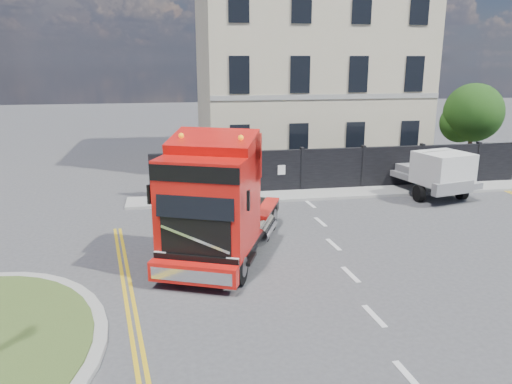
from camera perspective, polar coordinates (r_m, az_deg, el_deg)
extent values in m
plane|color=#424244|center=(14.55, -0.92, -9.61)|extent=(120.00, 120.00, 0.00)
cube|color=black|center=(24.04, 9.86, 2.61)|extent=(18.00, 0.25, 2.00)
cube|color=silver|center=(28.06, 26.45, 3.02)|extent=(2.60, 0.12, 2.00)
cube|color=beige|center=(30.66, 5.41, 13.88)|extent=(12.00, 10.00, 11.00)
cylinder|color=#382619|center=(30.44, 23.21, 4.59)|extent=(0.24, 0.24, 2.40)
sphere|color=#193710|center=(30.19, 23.60, 8.32)|extent=(3.20, 3.20, 3.20)
sphere|color=#193710|center=(30.32, 22.27, 7.33)|extent=(2.20, 2.20, 2.20)
cube|color=#9A9994|center=(23.44, 10.49, -0.10)|extent=(20.00, 1.60, 0.12)
cube|color=black|center=(16.34, -3.39, -4.05)|extent=(4.57, 6.61, 0.44)
cube|color=red|center=(14.37, -5.32, -1.05)|extent=(3.23, 3.28, 2.74)
cube|color=red|center=(15.07, -4.24, 4.12)|extent=(2.60, 1.75, 1.37)
cube|color=black|center=(13.13, -7.02, -0.88)|extent=(2.01, 0.88, 1.03)
cube|color=red|center=(13.52, -7.20, -9.24)|extent=(2.39, 1.25, 0.54)
cylinder|color=black|center=(14.56, -10.11, -7.67)|extent=(0.68, 1.06, 1.02)
cylinder|color=gray|center=(14.56, -10.11, -7.67)|extent=(0.54, 0.65, 0.56)
cylinder|color=black|center=(13.92, -1.96, -8.51)|extent=(0.68, 1.06, 1.02)
cylinder|color=gray|center=(13.92, -1.96, -8.51)|extent=(0.54, 0.65, 0.56)
cylinder|color=black|center=(17.60, -5.83, -3.47)|extent=(0.68, 1.06, 1.02)
cylinder|color=gray|center=(17.60, -5.83, -3.47)|extent=(0.54, 0.65, 0.56)
cylinder|color=black|center=(17.08, 0.93, -3.98)|extent=(0.68, 1.06, 1.02)
cylinder|color=gray|center=(17.08, 0.93, -3.98)|extent=(0.54, 0.65, 0.56)
cylinder|color=black|center=(18.66, -4.71, -2.37)|extent=(0.68, 1.06, 1.02)
cylinder|color=gray|center=(18.66, -4.71, -2.37)|extent=(0.54, 0.65, 0.56)
cylinder|color=black|center=(18.17, 1.68, -2.80)|extent=(0.68, 1.06, 1.02)
cylinder|color=gray|center=(18.17, 1.68, -2.80)|extent=(0.54, 0.65, 0.56)
cube|color=slate|center=(24.68, 18.57, 1.77)|extent=(3.18, 5.47, 0.27)
cube|color=silver|center=(23.17, 20.57, 2.54)|extent=(2.43, 2.35, 1.39)
cylinder|color=black|center=(22.92, 18.14, -0.13)|extent=(0.27, 0.75, 0.75)
cylinder|color=black|center=(23.93, 22.44, 0.09)|extent=(0.27, 0.75, 0.75)
cylinder|color=black|center=(25.70, 14.83, 1.70)|extent=(0.27, 0.75, 0.75)
cylinder|color=black|center=(26.61, 18.81, 1.84)|extent=(0.27, 0.75, 0.75)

